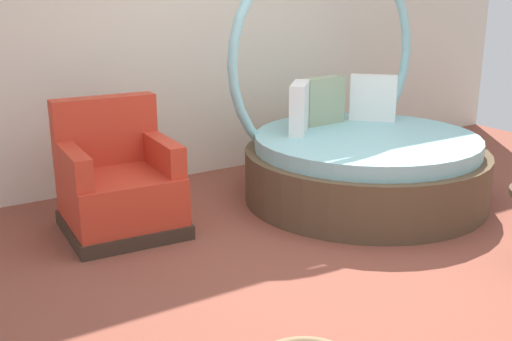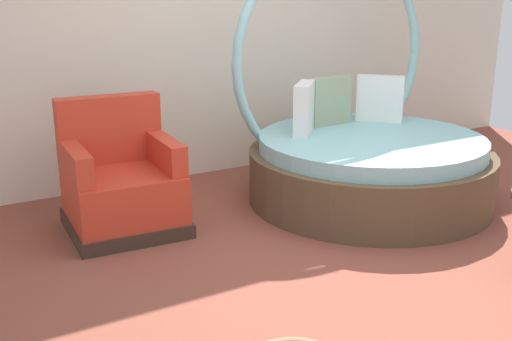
{
  "view_description": "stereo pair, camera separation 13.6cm",
  "coord_description": "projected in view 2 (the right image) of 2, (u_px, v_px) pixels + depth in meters",
  "views": [
    {
      "loc": [
        -2.55,
        -2.82,
        1.73
      ],
      "look_at": [
        -0.45,
        0.49,
        0.55
      ],
      "focal_mm": 43.56,
      "sensor_mm": 36.0,
      "label": 1
    },
    {
      "loc": [
        -2.43,
        -2.89,
        1.73
      ],
      "look_at": [
        -0.45,
        0.49,
        0.55
      ],
      "focal_mm": 43.56,
      "sensor_mm": 36.0,
      "label": 2
    }
  ],
  "objects": [
    {
      "name": "ground_plane",
      "position": [
        354.0,
        261.0,
        4.06
      ],
      "size": [
        8.0,
        8.0,
        0.02
      ],
      "primitive_type": "cube",
      "color": "brown"
    },
    {
      "name": "back_wall",
      "position": [
        197.0,
        0.0,
        5.51
      ],
      "size": [
        8.0,
        0.12,
        3.17
      ],
      "primitive_type": "cube",
      "color": "silver",
      "rests_on": "ground_plane"
    },
    {
      "name": "round_daybed",
      "position": [
        364.0,
        153.0,
        5.13
      ],
      "size": [
        1.99,
        1.99,
        2.1
      ],
      "color": "brown",
      "rests_on": "ground_plane"
    },
    {
      "name": "red_armchair",
      "position": [
        121.0,
        184.0,
        4.51
      ],
      "size": [
        0.85,
        0.85,
        0.94
      ],
      "color": "#38281E",
      "rests_on": "ground_plane"
    }
  ]
}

